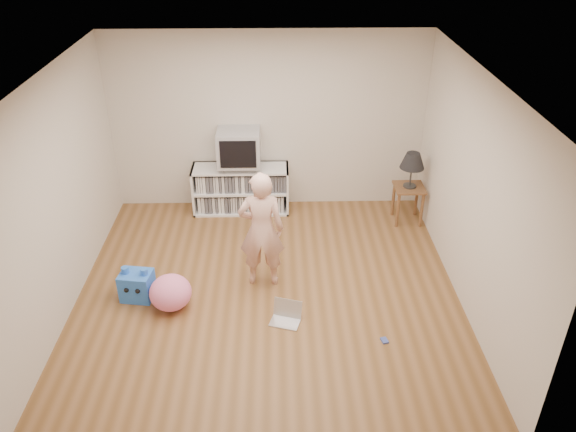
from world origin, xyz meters
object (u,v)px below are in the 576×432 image
(plush_blue, at_px, (137,285))
(plush_pink, at_px, (171,293))
(media_unit, at_px, (241,188))
(table_lamp, at_px, (413,161))
(side_table, at_px, (408,195))
(laptop, at_px, (286,315))
(crt_tv, at_px, (239,147))
(dvd_deck, at_px, (240,165))
(person, at_px, (261,230))

(plush_blue, xyz_separation_m, plush_pink, (0.42, -0.18, 0.03))
(media_unit, relative_size, table_lamp, 2.72)
(media_unit, distance_m, side_table, 2.43)
(plush_pink, bearing_deg, side_table, 31.47)
(table_lamp, height_order, laptop, table_lamp)
(media_unit, height_order, crt_tv, crt_tv)
(media_unit, height_order, dvd_deck, dvd_deck)
(side_table, xyz_separation_m, laptop, (-1.78, -2.15, -0.36))
(table_lamp, distance_m, laptop, 2.93)
(person, relative_size, plush_blue, 3.52)
(dvd_deck, bearing_deg, person, -79.15)
(person, bearing_deg, media_unit, -78.00)
(crt_tv, bearing_deg, plush_pink, -107.06)
(side_table, xyz_separation_m, table_lamp, (0.00, 0.00, 0.53))
(crt_tv, relative_size, plush_blue, 1.43)
(plush_pink, bearing_deg, media_unit, 73.07)
(side_table, bearing_deg, plush_blue, -154.04)
(table_lamp, distance_m, person, 2.51)
(laptop, bearing_deg, plush_pink, -173.81)
(media_unit, relative_size, dvd_deck, 3.11)
(side_table, relative_size, plush_blue, 1.31)
(person, xyz_separation_m, plush_blue, (-1.46, -0.29, -0.56))
(plush_pink, bearing_deg, dvd_deck, 72.96)
(dvd_deck, distance_m, person, 1.83)
(dvd_deck, bearing_deg, media_unit, 90.00)
(media_unit, distance_m, crt_tv, 0.67)
(dvd_deck, xyz_separation_m, table_lamp, (2.40, -0.37, 0.21))
(laptop, bearing_deg, table_lamp, 67.53)
(laptop, bearing_deg, plush_blue, -176.94)
(plush_blue, bearing_deg, table_lamp, 34.50)
(plush_blue, bearing_deg, media_unit, 70.52)
(dvd_deck, distance_m, crt_tv, 0.29)
(table_lamp, xyz_separation_m, laptop, (-1.78, -2.15, -0.88))
(crt_tv, xyz_separation_m, table_lamp, (2.40, -0.37, -0.08))
(plush_blue, relative_size, plush_pink, 0.88)
(dvd_deck, height_order, plush_blue, dvd_deck)
(dvd_deck, height_order, plush_pink, dvd_deck)
(crt_tv, bearing_deg, plush_blue, -118.23)
(crt_tv, height_order, laptop, crt_tv)
(crt_tv, xyz_separation_m, laptop, (0.62, -2.52, -0.96))
(table_lamp, bearing_deg, media_unit, 170.88)
(media_unit, relative_size, laptop, 3.65)
(dvd_deck, relative_size, laptop, 1.17)
(crt_tv, bearing_deg, laptop, -76.15)
(media_unit, height_order, laptop, media_unit)
(table_lamp, bearing_deg, dvd_deck, 171.24)
(crt_tv, relative_size, person, 0.41)
(person, distance_m, laptop, 1.03)
(side_table, xyz_separation_m, plush_pink, (-3.10, -1.89, -0.21))
(crt_tv, height_order, side_table, crt_tv)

